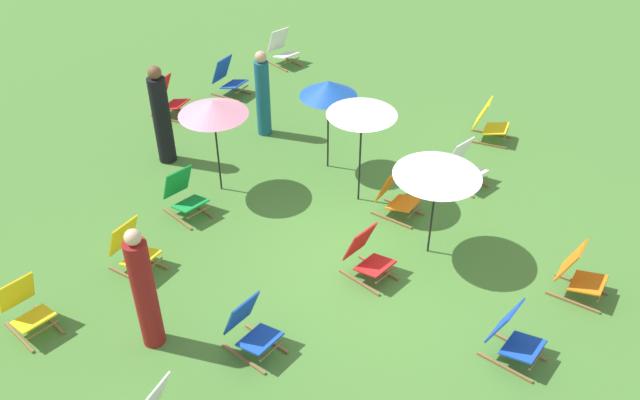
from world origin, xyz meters
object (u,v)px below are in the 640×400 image
Objects in this scene: umbrella_3 at (213,108)px; deckchair_8 at (464,165)px; deckchair_14 at (26,308)px; deckchair_7 at (489,123)px; deckchair_4 at (396,195)px; deckchair_12 at (282,49)px; umbrella_0 at (328,89)px; deckchair_1 at (184,195)px; deckchair_3 at (579,274)px; deckchair_5 at (132,249)px; deckchair_10 at (168,98)px; umbrella_1 at (438,169)px; person_1 at (144,292)px; deckchair_0 at (228,78)px; person_2 at (263,95)px; deckchair_6 at (251,328)px; umbrella_2 at (362,107)px; deckchair_11 at (513,336)px; deckchair_2 at (367,255)px; person_0 at (162,117)px.

deckchair_8 is at bearing -50.48° from umbrella_3.
deckchair_7 is at bearing -12.98° from deckchair_14.
deckchair_12 is (3.38, 5.20, 0.00)m from deckchair_4.
deckchair_1 is at bearing 157.76° from umbrella_0.
deckchair_5 is (-3.42, 5.43, 0.00)m from deckchair_3.
deckchair_8 is 0.99× the size of deckchair_10.
umbrella_1 is (-3.89, -6.12, 1.15)m from deckchair_12.
deckchair_4 is 3.10m from deckchair_7.
person_1 is (-0.80, -1.31, 0.53)m from deckchair_5.
umbrella_1 is at bearing 97.67° from deckchair_3.
deckchair_4 is 6.20m from deckchair_12.
deckchair_7 is at bearing -79.04° from deckchair_0.
umbrella_3 is at bearing 85.29° from person_1.
deckchair_1 is 0.48× the size of person_2.
deckchair_0 is 1.00× the size of deckchair_14.
deckchair_10 is at bearing 58.39° from deckchair_6.
deckchair_6 is 1.41m from person_1.
umbrella_2 reaches higher than deckchair_14.
deckchair_7 is 5.47m from deckchair_11.
deckchair_8 is at bearing -38.02° from umbrella_2.
deckchair_6 is at bearing -54.32° from deckchair_14.
person_0 is at bearing 91.69° from deckchair_2.
deckchair_5 is at bearing 153.94° from umbrella_2.
deckchair_0 is 0.48× the size of person_2.
person_0 reaches higher than deckchair_0.
deckchair_3 is 7.57m from deckchair_14.
person_0 is at bearing 28.08° from deckchair_14.
deckchair_11 is at bearing -117.83° from deckchair_0.
deckchair_12 is at bearing 17.26° from deckchair_5.
deckchair_3 is at bearing -93.73° from deckchair_4.
deckchair_8 is at bearing -34.83° from deckchair_1.
deckchair_8 is (1.54, 2.56, 0.00)m from deckchair_3.
deckchair_0 and deckchair_12 have the same top height.
deckchair_8 is 3.93m from deckchair_11.
deckchair_2 is 0.48× the size of umbrella_3.
umbrella_1 is (3.09, -0.88, 1.15)m from deckchair_6.
deckchair_4 is at bearing 22.78° from deckchair_2.
deckchair_3 is 1.00× the size of deckchair_11.
deckchair_1 is 6.16m from deckchair_3.
deckchair_10 is at bearing 88.63° from umbrella_2.
deckchair_2 is 6.15m from deckchair_10.
deckchair_4 is 0.48× the size of person_2.
umbrella_0 is 2.83m from umbrella_1.
umbrella_0 is at bearing 72.20° from deckchair_4.
umbrella_1 is at bearing -13.82° from deckchair_6.
deckchair_6 is 1.00× the size of deckchair_8.
umbrella_1 is at bearing 28.18° from person_1.
deckchair_14 is at bearing 150.64° from deckchair_4.
deckchair_0 is 0.49× the size of umbrella_0.
deckchair_5 is 0.99× the size of deckchair_12.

